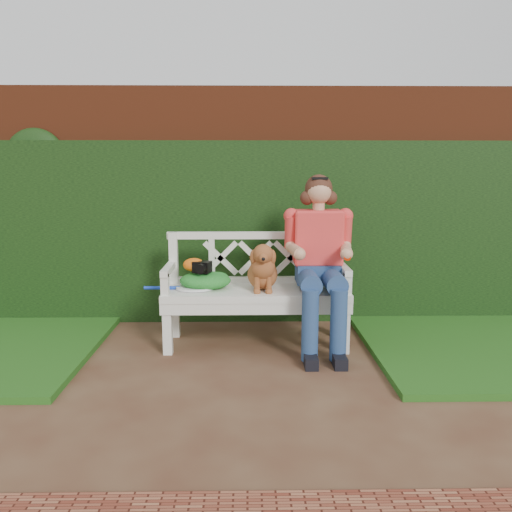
{
  "coord_description": "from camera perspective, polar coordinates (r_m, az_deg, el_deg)",
  "views": [
    {
      "loc": [
        0.13,
        -3.01,
        1.45
      ],
      "look_at": [
        0.19,
        0.97,
        0.75
      ],
      "focal_mm": 35.0,
      "sensor_mm": 36.0,
      "label": 1
    }
  ],
  "objects": [
    {
      "name": "ground",
      "position": [
        3.35,
        -3.18,
        -15.72
      ],
      "size": [
        60.0,
        60.0,
        0.0
      ],
      "primitive_type": "plane",
      "color": "#4A2719"
    },
    {
      "name": "seated_woman",
      "position": [
        4.07,
        7.12,
        -0.86
      ],
      "size": [
        0.76,
        0.9,
        1.38
      ],
      "primitive_type": null,
      "rotation": [
        0.0,
        0.0,
        -0.25
      ],
      "color": "red",
      "rests_on": "ground"
    },
    {
      "name": "dog",
      "position": [
        4.01,
        0.76,
        -1.15
      ],
      "size": [
        0.35,
        0.42,
        0.39
      ],
      "primitive_type": null,
      "rotation": [
        0.0,
        0.0,
        -0.29
      ],
      "color": "brown",
      "rests_on": "garden_bench"
    },
    {
      "name": "brick_wall",
      "position": [
        4.93,
        -2.44,
        5.89
      ],
      "size": [
        10.0,
        0.3,
        2.2
      ],
      "primitive_type": "cube",
      "color": "maroon",
      "rests_on": "ground"
    },
    {
      "name": "tennis_racket",
      "position": [
        4.09,
        -7.38,
        -3.61
      ],
      "size": [
        0.63,
        0.36,
        0.03
      ],
      "primitive_type": null,
      "rotation": [
        0.0,
        0.0,
        0.2
      ],
      "color": "silver",
      "rests_on": "garden_bench"
    },
    {
      "name": "green_bag",
      "position": [
        4.1,
        -5.81,
        -2.73
      ],
      "size": [
        0.44,
        0.35,
        0.14
      ],
      "primitive_type": null,
      "rotation": [
        0.0,
        0.0,
        0.07
      ],
      "color": "#2C9D19",
      "rests_on": "garden_bench"
    },
    {
      "name": "ivy_hedge",
      "position": [
        4.73,
        -2.48,
        2.68
      ],
      "size": [
        10.0,
        0.18,
        1.7
      ],
      "primitive_type": "cube",
      "color": "#204513",
      "rests_on": "ground"
    },
    {
      "name": "garden_bench",
      "position": [
        4.16,
        -0.0,
        -6.93
      ],
      "size": [
        1.64,
        0.79,
        0.48
      ],
      "primitive_type": null,
      "rotation": [
        0.0,
        0.0,
        -0.12
      ],
      "color": "white",
      "rests_on": "ground"
    },
    {
      "name": "camera_item",
      "position": [
        4.04,
        -6.17,
        -1.24
      ],
      "size": [
        0.16,
        0.14,
        0.09
      ],
      "primitive_type": "cube",
      "rotation": [
        0.0,
        0.0,
        -0.32
      ],
      "color": "black",
      "rests_on": "green_bag"
    },
    {
      "name": "baseball_glove",
      "position": [
        4.09,
        -7.12,
        -1.0
      ],
      "size": [
        0.18,
        0.13,
        0.11
      ],
      "primitive_type": "ellipsoid",
      "rotation": [
        0.0,
        0.0,
        -0.02
      ],
      "color": "#D95B0D",
      "rests_on": "green_bag"
    }
  ]
}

